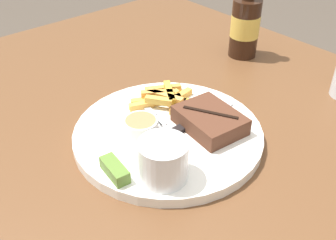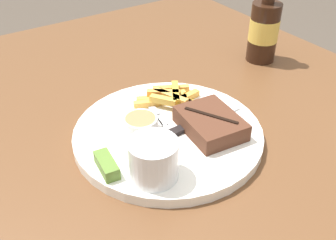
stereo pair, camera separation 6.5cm
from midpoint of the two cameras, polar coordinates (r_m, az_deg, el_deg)
dining_table at (r=0.73m, az=2.59°, el=-7.64°), size 1.22×1.04×0.73m
dinner_plate at (r=0.67m, az=2.79°, el=-2.12°), size 0.32×0.32×0.02m
steak_portion at (r=0.66m, az=8.99°, el=-0.55°), size 0.12×0.10×0.03m
fries_pile at (r=0.73m, az=2.90°, el=3.10°), size 0.13×0.13×0.02m
coleslaw_cup at (r=0.55m, az=1.24°, el=-5.63°), size 0.07×0.07×0.06m
dipping_sauce_cup at (r=0.65m, az=-1.15°, el=-0.64°), size 0.06×0.06×0.03m
pickle_spear at (r=0.58m, az=-5.73°, el=-6.66°), size 0.06×0.03×0.02m
fork_utensil at (r=0.73m, az=-0.21°, el=2.28°), size 0.13×0.03×0.00m
knife_utensil at (r=0.67m, az=6.49°, el=-0.76°), size 0.02×0.17×0.01m
beer_bottle at (r=0.93m, az=15.79°, el=12.64°), size 0.07×0.07×0.21m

